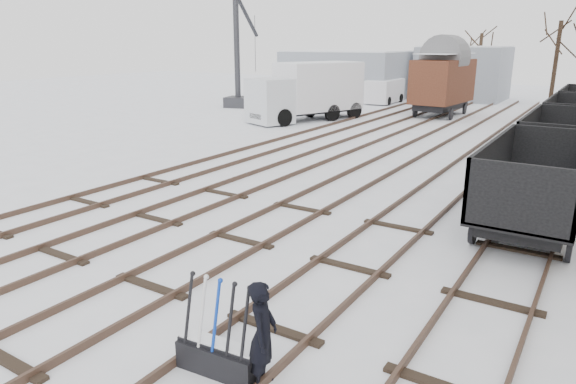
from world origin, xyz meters
name	(u,v)px	position (x,y,z in m)	size (l,w,h in m)	color
ground	(151,288)	(0.00, 0.00, 0.00)	(120.00, 120.00, 0.00)	white
tracks	(395,159)	(0.00, 13.67, 0.07)	(13.90, 52.00, 0.16)	black
shed_left	(348,74)	(-13.00, 36.00, 2.05)	(10.00, 8.00, 4.10)	gray
shed_right	(463,73)	(-4.00, 40.00, 2.25)	(7.00, 6.00, 4.50)	gray
ground_frame	(219,355)	(2.95, -1.42, 0.28)	(1.33, 0.52, 1.49)	black
worker	(263,335)	(3.70, -1.32, 0.82)	(0.60, 0.39, 1.64)	black
freight_wagon_a	(534,197)	(6.00, 7.79, 0.90)	(2.30, 5.75, 2.35)	black
freight_wagon_b	(559,154)	(6.00, 14.19, 0.90)	(2.30, 5.75, 2.35)	black
freight_wagon_c	(573,129)	(6.00, 20.59, 0.90)	(2.30, 5.75, 2.35)	black
box_van_wagon	(443,80)	(-2.45, 28.51, 2.39)	(3.29, 5.59, 4.10)	black
lorry	(308,91)	(-8.98, 21.79, 1.85)	(4.46, 8.28, 3.60)	black
panel_van	(385,91)	(-8.52, 33.57, 0.99)	(1.98, 4.35, 1.90)	silver
crane	(239,76)	(-17.00, 25.24, 2.31)	(2.13, 5.25, 8.79)	#2A2B2F
tree_far_left	(479,66)	(-3.19, 42.00, 2.78)	(0.30, 0.30, 5.56)	black
tree_far_right	(555,66)	(3.38, 36.59, 3.15)	(0.30, 0.30, 6.29)	black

